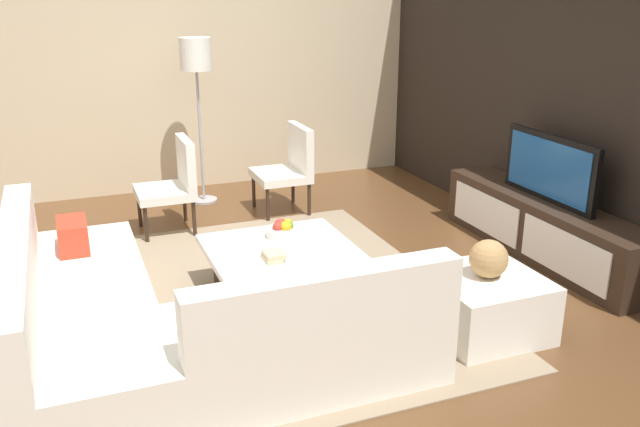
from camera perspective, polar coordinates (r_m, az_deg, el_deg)
ground_plane at (r=4.95m, az=-4.08°, el=-7.48°), size 14.00×14.00×0.00m
feature_wall_back at (r=5.88m, az=21.91°, el=9.79°), size 6.40×0.12×2.80m
side_wall_left at (r=7.63m, az=-10.33°, el=12.64°), size 0.12×5.20×2.80m
area_rug at (r=5.04m, az=-4.43°, el=-6.96°), size 3.26×2.61×0.01m
media_console at (r=5.95m, az=18.42°, el=-1.19°), size 2.23×0.46×0.50m
television at (r=5.80m, az=18.95°, el=3.67°), size 1.06×0.06×0.55m
sectional_couch at (r=4.21m, az=-13.41°, el=-8.84°), size 2.42×2.38×0.79m
coffee_table at (r=4.98m, az=-3.39°, el=-4.75°), size 0.95×1.05×0.38m
accent_chair_near at (r=6.32m, az=-12.29°, el=2.80°), size 0.54×0.51×0.87m
floor_lamp at (r=6.97m, az=-10.49°, el=12.32°), size 0.32×0.32×1.70m
ottoman at (r=4.58m, az=13.82°, el=-7.52°), size 0.70×0.70×0.40m
fruit_bowl at (r=5.08m, az=-3.04°, el=-1.41°), size 0.28×0.28×0.14m
accent_chair_far at (r=6.74m, az=-2.62°, el=4.24°), size 0.57×0.51×0.87m
decorative_ball at (r=4.45m, az=14.15°, el=-3.76°), size 0.25×0.25×0.25m
book_stack at (r=4.68m, az=-4.00°, el=-3.62°), size 0.18×0.14×0.06m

